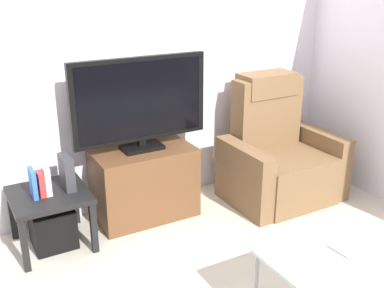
# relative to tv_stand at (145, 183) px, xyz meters

# --- Properties ---
(ground_plane) EXTENTS (6.40, 6.40, 0.00)m
(ground_plane) POSITION_rel_tv_stand_xyz_m (0.11, -0.84, -0.29)
(ground_plane) COLOR beige
(wall_back) EXTENTS (6.40, 0.06, 2.60)m
(wall_back) POSITION_rel_tv_stand_xyz_m (0.11, 0.29, 1.01)
(wall_back) COLOR silver
(wall_back) RESTS_ON ground
(tv_stand) EXTENTS (0.80, 0.45, 0.59)m
(tv_stand) POSITION_rel_tv_stand_xyz_m (0.00, 0.00, 0.00)
(tv_stand) COLOR brown
(tv_stand) RESTS_ON ground
(television) EXTENTS (1.09, 0.20, 0.73)m
(television) POSITION_rel_tv_stand_xyz_m (-0.00, 0.02, 0.68)
(television) COLOR black
(television) RESTS_ON tv_stand
(recliner_armchair) EXTENTS (0.98, 0.78, 1.08)m
(recliner_armchair) POSITION_rel_tv_stand_xyz_m (1.20, -0.22, 0.08)
(recliner_armchair) COLOR brown
(recliner_armchair) RESTS_ON ground
(side_table) EXTENTS (0.54, 0.54, 0.43)m
(side_table) POSITION_rel_tv_stand_xyz_m (-0.77, -0.08, 0.07)
(side_table) COLOR black
(side_table) RESTS_ON ground
(subwoofer_box) EXTENTS (0.30, 0.30, 0.30)m
(subwoofer_box) POSITION_rel_tv_stand_xyz_m (-0.77, -0.08, -0.14)
(subwoofer_box) COLOR black
(subwoofer_box) RESTS_ON ground
(book_leftmost) EXTENTS (0.03, 0.14, 0.21)m
(book_leftmost) POSITION_rel_tv_stand_xyz_m (-0.87, -0.10, 0.24)
(book_leftmost) COLOR #3366B2
(book_leftmost) RESTS_ON side_table
(book_middle) EXTENTS (0.05, 0.11, 0.18)m
(book_middle) POSITION_rel_tv_stand_xyz_m (-0.82, -0.10, 0.22)
(book_middle) COLOR red
(book_middle) RESTS_ON side_table
(book_rightmost) EXTENTS (0.04, 0.11, 0.21)m
(book_rightmost) POSITION_rel_tv_stand_xyz_m (-0.78, -0.10, 0.24)
(book_rightmost) COLOR white
(book_rightmost) RESTS_ON side_table
(game_console) EXTENTS (0.07, 0.20, 0.25)m
(game_console) POSITION_rel_tv_stand_xyz_m (-0.63, -0.07, 0.26)
(game_console) COLOR #333338
(game_console) RESTS_ON side_table
(coffee_table) EXTENTS (0.90, 0.60, 0.43)m
(coffee_table) POSITION_rel_tv_stand_xyz_m (0.51, -1.68, 0.11)
(coffee_table) COLOR #B2C6C1
(coffee_table) RESTS_ON ground
(cell_phone) EXTENTS (0.08, 0.15, 0.01)m
(cell_phone) POSITION_rel_tv_stand_xyz_m (0.49, -1.64, 0.14)
(cell_phone) COLOR #B7B7BC
(cell_phone) RESTS_ON coffee_table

